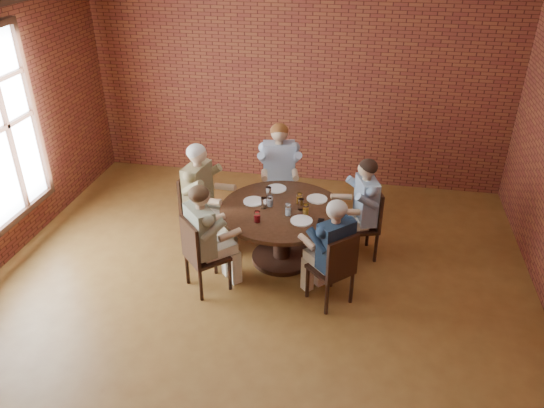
% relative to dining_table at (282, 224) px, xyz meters
% --- Properties ---
extents(floor, '(7.00, 7.00, 0.00)m').
position_rel_dining_table_xyz_m(floor, '(-0.19, -1.09, -0.53)').
color(floor, brown).
rests_on(floor, ground).
extents(wall_back, '(7.00, 0.00, 7.00)m').
position_rel_dining_table_xyz_m(wall_back, '(-0.19, 2.41, 1.17)').
color(wall_back, maroon).
rests_on(wall_back, ground).
extents(dining_table, '(1.53, 1.53, 0.75)m').
position_rel_dining_table_xyz_m(dining_table, '(0.00, 0.00, 0.00)').
color(dining_table, '#331A11').
rests_on(dining_table, floor).
extents(chair_a, '(0.54, 0.54, 0.94)m').
position_rel_dining_table_xyz_m(chair_a, '(1.02, 0.32, -0.02)').
color(chair_a, '#331A11').
rests_on(chair_a, floor).
extents(diner_a, '(0.79, 0.71, 1.34)m').
position_rel_dining_table_xyz_m(diner_a, '(0.94, 0.30, 0.14)').
color(diner_a, '#396494').
rests_on(diner_a, floor).
extents(chair_b, '(0.55, 0.55, 0.98)m').
position_rel_dining_table_xyz_m(chair_b, '(-0.25, 1.16, -0.00)').
color(chair_b, '#331A11').
rests_on(chair_b, floor).
extents(diner_b, '(0.71, 0.81, 1.41)m').
position_rel_dining_table_xyz_m(diner_b, '(-0.23, 1.07, 0.18)').
color(diner_b, '#99A8C2').
rests_on(diner_b, floor).
extents(chair_c, '(0.54, 0.54, 0.98)m').
position_rel_dining_table_xyz_m(chair_c, '(-1.17, 0.23, -0.00)').
color(chair_c, '#331A11').
rests_on(chair_c, floor).
extents(diner_c, '(0.80, 0.70, 1.41)m').
position_rel_dining_table_xyz_m(diner_c, '(-1.07, 0.21, 0.18)').
color(diner_c, brown).
rests_on(diner_c, floor).
extents(chair_d, '(0.61, 0.61, 0.94)m').
position_rel_dining_table_xyz_m(chair_d, '(-0.82, -0.76, -0.02)').
color(chair_d, '#331A11').
rests_on(chair_d, floor).
extents(diner_d, '(0.85, 0.84, 1.34)m').
position_rel_dining_table_xyz_m(diner_d, '(-0.76, -0.70, 0.14)').
color(diner_d, gray).
rests_on(diner_d, floor).
extents(chair_e, '(0.59, 0.59, 0.92)m').
position_rel_dining_table_xyz_m(chair_e, '(0.72, -0.75, -0.03)').
color(chair_e, '#331A11').
rests_on(chair_e, floor).
extents(diner_e, '(0.81, 0.81, 1.31)m').
position_rel_dining_table_xyz_m(diner_e, '(0.67, -0.69, 0.13)').
color(diner_e, '#16273E').
rests_on(diner_e, floor).
extents(plate_a, '(0.26, 0.26, 0.01)m').
position_rel_dining_table_xyz_m(plate_a, '(0.39, 0.31, 0.23)').
color(plate_a, white).
rests_on(plate_a, dining_table).
extents(plate_b, '(0.26, 0.26, 0.01)m').
position_rel_dining_table_xyz_m(plate_b, '(-0.16, 0.49, 0.23)').
color(plate_b, white).
rests_on(plate_b, dining_table).
extents(plate_c, '(0.26, 0.26, 0.01)m').
position_rel_dining_table_xyz_m(plate_c, '(-0.38, 0.10, 0.23)').
color(plate_c, white).
rests_on(plate_c, dining_table).
extents(plate_d, '(0.26, 0.26, 0.01)m').
position_rel_dining_table_xyz_m(plate_d, '(0.27, -0.25, 0.23)').
color(plate_d, white).
rests_on(plate_d, dining_table).
extents(glass_a, '(0.07, 0.07, 0.14)m').
position_rel_dining_table_xyz_m(glass_a, '(0.22, 0.02, 0.29)').
color(glass_a, white).
rests_on(glass_a, dining_table).
extents(glass_b, '(0.07, 0.07, 0.14)m').
position_rel_dining_table_xyz_m(glass_b, '(0.19, 0.17, 0.29)').
color(glass_b, white).
rests_on(glass_b, dining_table).
extents(glass_c, '(0.07, 0.07, 0.14)m').
position_rel_dining_table_xyz_m(glass_c, '(-0.22, 0.26, 0.29)').
color(glass_c, white).
rests_on(glass_c, dining_table).
extents(glass_d, '(0.07, 0.07, 0.14)m').
position_rel_dining_table_xyz_m(glass_d, '(-0.16, 0.04, 0.29)').
color(glass_d, white).
rests_on(glass_d, dining_table).
extents(glass_e, '(0.07, 0.07, 0.14)m').
position_rel_dining_table_xyz_m(glass_e, '(-0.22, -0.03, 0.29)').
color(glass_e, white).
rests_on(glass_e, dining_table).
extents(glass_f, '(0.07, 0.07, 0.14)m').
position_rel_dining_table_xyz_m(glass_f, '(-0.23, -0.36, 0.29)').
color(glass_f, white).
rests_on(glass_f, dining_table).
extents(glass_g, '(0.07, 0.07, 0.14)m').
position_rel_dining_table_xyz_m(glass_g, '(0.09, -0.14, 0.29)').
color(glass_g, white).
rests_on(glass_g, dining_table).
extents(glass_h, '(0.07, 0.07, 0.14)m').
position_rel_dining_table_xyz_m(glass_h, '(0.30, -0.09, 0.29)').
color(glass_h, white).
rests_on(glass_h, dining_table).
extents(smartphone, '(0.08, 0.14, 0.01)m').
position_rel_dining_table_xyz_m(smartphone, '(0.49, -0.23, 0.23)').
color(smartphone, black).
rests_on(smartphone, dining_table).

